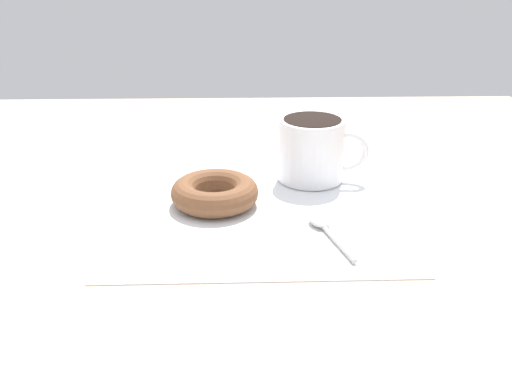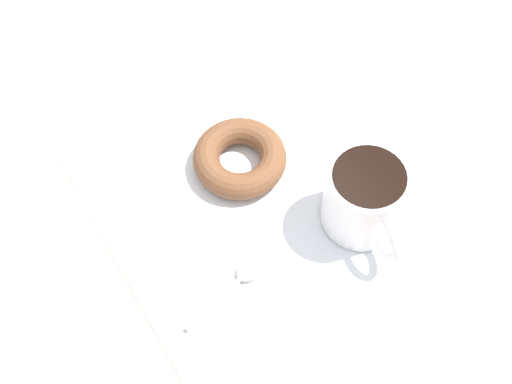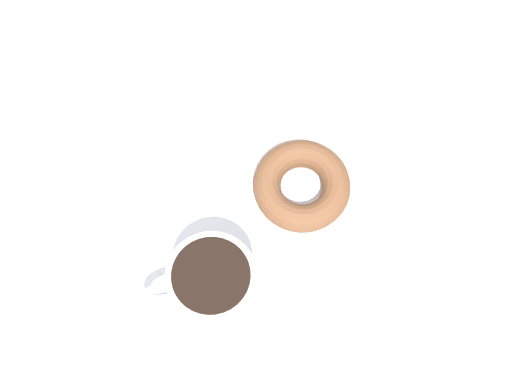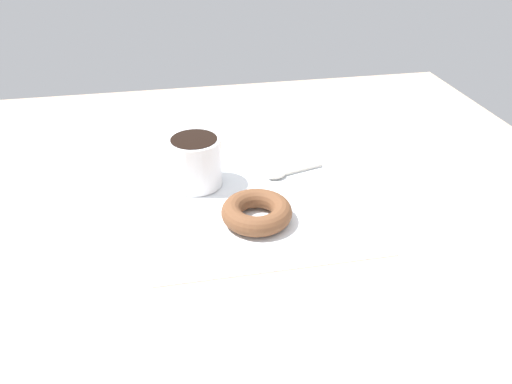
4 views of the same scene
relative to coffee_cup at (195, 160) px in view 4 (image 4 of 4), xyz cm
name	(u,v)px [view 4 (image 4 of 4)]	position (x,y,z in cm)	size (l,w,h in cm)	color
ground_plane	(270,211)	(-9.60, -11.51, -5.89)	(120.00, 120.00, 2.00)	tan
napkin	(256,203)	(-8.27, -9.28, -4.74)	(35.39, 35.39, 0.30)	white
coffee_cup	(195,160)	(0.00, 0.00, 0.00)	(12.61, 9.25, 8.88)	white
donut	(257,212)	(-13.57, -8.38, -2.96)	(11.35, 11.35, 3.25)	brown
spoon	(283,174)	(-0.41, -15.90, -4.18)	(4.46, 11.59, 0.90)	#B7B2A8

